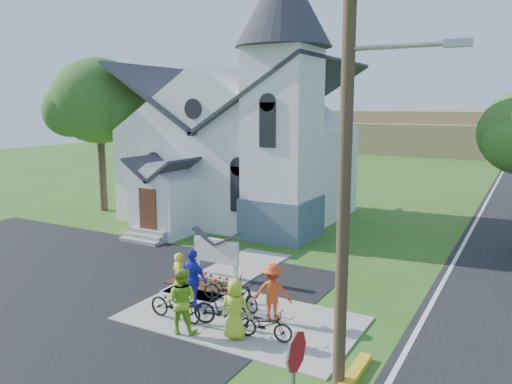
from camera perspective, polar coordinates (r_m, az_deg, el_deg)
The scene contains 19 objects.
ground at distance 15.92m, azimuth -7.41°, elevation -13.78°, with size 120.00×120.00×0.00m, color #365D1A.
sidewalk at distance 15.52m, azimuth -1.68°, elevation -14.24°, with size 7.00×4.00×0.05m, color gray.
church at distance 28.05m, azimuth -1.39°, elevation 7.58°, with size 12.35×12.00×13.00m.
church_sign at distance 18.67m, azimuth -4.57°, elevation -6.77°, with size 2.20×0.40×1.70m.
flower_bed at distance 18.28m, azimuth -6.12°, elevation -10.44°, with size 2.60×1.10×0.07m, color #36210E.
utility_pole at distance 10.75m, azimuth 10.51°, elevation 4.58°, with size 3.45×0.28×10.00m.
stop_sign at distance 9.36m, azimuth 4.53°, elevation -19.46°, with size 0.11×0.76×2.48m.
tree_lot_corner at distance 31.43m, azimuth -17.53°, elevation 9.86°, with size 5.60×5.60×9.15m.
distant_hills at distance 68.32m, azimuth 24.72°, elevation 5.45°, with size 61.00×10.00×5.60m.
cyclist_0 at distance 16.54m, azimuth -8.69°, elevation -9.62°, with size 0.60×0.40×1.66m, color #F7F61D.
bike_0 at distance 15.37m, azimuth -9.19°, elevation -12.56°, with size 0.64×1.82×0.96m, color black.
cyclist_1 at distance 14.41m, azimuth -8.55°, elevation -12.15°, with size 0.91×0.71×1.88m, color #88CB26.
bike_1 at distance 14.82m, azimuth -3.97°, elevation -13.18°, with size 0.49×1.73×1.04m, color black.
cyclist_2 at distance 15.97m, azimuth -7.21°, elevation -9.83°, with size 1.11×0.46×1.90m, color #2528BB.
bike_2 at distance 16.62m, azimuth -3.31°, elevation -10.91°, with size 0.56×1.60×0.84m, color black.
cyclist_3 at distance 15.01m, azimuth 1.90°, elevation -11.35°, with size 1.14×0.66×1.76m, color #E24519.
bike_3 at distance 15.94m, azimuth -1.62°, elevation -11.68°, with size 0.43×1.52×0.92m, color black.
cyclist_4 at distance 13.98m, azimuth -2.42°, elevation -13.21°, with size 0.82×0.53×1.67m, color #AED227.
bike_4 at distance 14.07m, azimuth 1.03°, elevation -14.91°, with size 0.55×1.59×0.84m, color black.
Camera 1 is at (8.80, -11.64, 6.36)m, focal length 35.00 mm.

